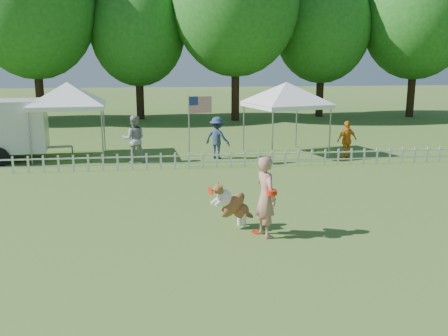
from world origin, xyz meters
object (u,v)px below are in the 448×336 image
object	(u,v)px
frisbee_on_turf	(256,232)
flag_pole	(189,132)
dog	(233,205)
handler	(266,197)
canopy_tent_right	(286,120)
canopy_tent_left	(69,121)
spectator_b	(217,138)
spectator_c	(347,140)
spectator_a	(134,139)

from	to	relation	value
frisbee_on_turf	flag_pole	world-z (taller)	flag_pole
dog	frisbee_on_turf	bearing A→B (deg)	-65.35
handler	canopy_tent_right	size ratio (longest dim) A/B	0.63
dog	frisbee_on_turf	size ratio (longest dim) A/B	4.73
handler	flag_pole	world-z (taller)	flag_pole
frisbee_on_turf	canopy_tent_left	world-z (taller)	canopy_tent_left
spectator_b	handler	bearing A→B (deg)	127.87
canopy_tent_left	spectator_c	world-z (taller)	canopy_tent_left
spectator_c	canopy_tent_right	bearing A→B (deg)	-44.34
dog	canopy_tent_right	world-z (taller)	canopy_tent_right
handler	canopy_tent_right	world-z (taller)	canopy_tent_right
flag_pole	spectator_c	xyz separation A→B (m)	(6.18, 0.74, -0.55)
flag_pole	spectator_a	world-z (taller)	flag_pole
handler	canopy_tent_right	bearing A→B (deg)	-33.90
dog	canopy_tent_left	distance (m)	10.69
dog	spectator_c	xyz separation A→B (m)	(5.57, 7.54, 0.19)
spectator_b	spectator_c	bearing A→B (deg)	-150.44
spectator_b	frisbee_on_turf	bearing A→B (deg)	126.81
spectator_a	spectator_b	world-z (taller)	spectator_a
canopy_tent_right	spectator_a	xyz separation A→B (m)	(-6.02, -0.84, -0.54)
spectator_a	frisbee_on_turf	bearing A→B (deg)	107.50
canopy_tent_right	flag_pole	distance (m)	4.47
flag_pole	spectator_c	bearing A→B (deg)	-16.77
canopy_tent_right	spectator_a	distance (m)	6.10
handler	spectator_b	distance (m)	8.86
handler	frisbee_on_turf	bearing A→B (deg)	18.45
spectator_a	spectator_c	bearing A→B (deg)	174.65
handler	spectator_c	world-z (taller)	handler
frisbee_on_turf	flag_pole	bearing A→B (deg)	98.48
spectator_a	canopy_tent_left	bearing A→B (deg)	-31.40
frisbee_on_turf	spectator_b	xyz separation A→B (m)	(0.11, 8.64, 0.81)
canopy_tent_left	canopy_tent_right	world-z (taller)	canopy_tent_left
dog	spectator_b	xyz separation A→B (m)	(0.57, 8.24, 0.27)
flag_pole	spectator_a	size ratio (longest dim) A/B	1.45
dog	spectator_b	size ratio (longest dim) A/B	0.68
handler	canopy_tent_left	size ratio (longest dim) A/B	0.62
dog	canopy_tent_right	xyz separation A→B (m)	(3.41, 8.74, 0.88)
frisbee_on_turf	canopy_tent_right	distance (m)	9.71
flag_pole	canopy_tent_right	bearing A→B (deg)	2.14
canopy_tent_left	spectator_c	bearing A→B (deg)	-13.90
frisbee_on_turf	canopy_tent_left	distance (m)	11.32
spectator_a	spectator_c	distance (m)	8.19
flag_pole	spectator_a	bearing A→B (deg)	127.54
flag_pole	spectator_c	distance (m)	6.25
frisbee_on_turf	canopy_tent_left	bearing A→B (deg)	120.21
frisbee_on_turf	canopy_tent_left	xyz separation A→B (m)	(-5.65, 9.70, 1.43)
flag_pole	spectator_b	world-z (taller)	flag_pole
handler	flag_pole	distance (m)	7.53
frisbee_on_turf	handler	bearing A→B (deg)	-54.23
handler	spectator_b	world-z (taller)	handler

